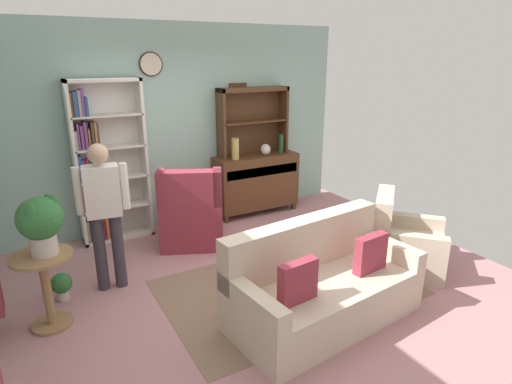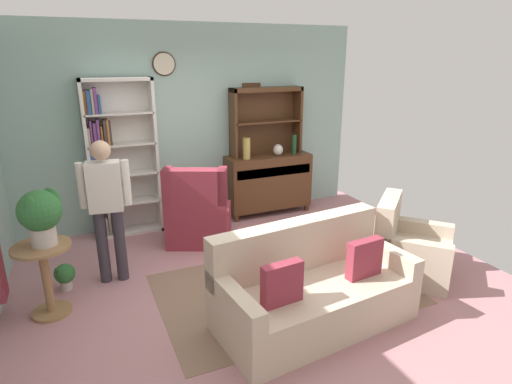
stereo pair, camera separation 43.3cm
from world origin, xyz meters
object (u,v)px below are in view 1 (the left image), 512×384
Objects in this scene: sideboard_hutch at (252,112)px; wingback_chair at (192,217)px; vase_tall at (235,149)px; bookshelf at (104,166)px; plant_stand at (46,283)px; coffee_table at (282,246)px; couch_floral at (321,287)px; potted_plant_large at (41,221)px; book_stack at (269,237)px; armchair_floral at (404,244)px; sideboard at (256,181)px; potted_plant_small at (61,285)px; bottle_wine at (281,144)px; person_reading at (104,207)px; vase_round at (266,150)px.

sideboard_hutch is 1.91m from wingback_chair.
vase_tall is 0.29× the size of wingback_chair.
vase_tall is (1.81, -0.16, 0.06)m from bookshelf.
plant_stand reaches higher than coffee_table.
wingback_chair is (-0.46, 2.11, 0.07)m from couch_floral.
book_stack is at bearing -4.48° from potted_plant_large.
vase_tall is 2.67m from armchair_floral.
sideboard is 4.48× the size of potted_plant_small.
coffee_table is at bearing -5.83° from plant_stand.
potted_plant_large is 2.26m from book_stack.
bookshelf reaches higher than bottle_wine.
sideboard reaches higher than plant_stand.
book_stack is (-0.47, -1.73, -0.62)m from vase_tall.
book_stack is at bearing -4.21° from plant_stand.
person_reading reaches higher than coffee_table.
vase_tall is at bearing 179.34° from bottle_wine.
vase_tall reaches higher than armchair_floral.
sideboard is 2.00m from book_stack.
bookshelf is 1.62× the size of sideboard.
vase_round is at bearing 1.49° from vase_tall.
sideboard_hutch is (2.20, 0.03, 0.54)m from bookshelf.
sideboard is 2.77m from person_reading.
coffee_table is 5.13× the size of book_stack.
sideboard reaches higher than book_stack.
sideboard is 0.69m from vase_tall.
couch_floral is 2.29m from person_reading.
vase_round is 2.12m from coffee_table.
potted_plant_small is at bearing -155.64° from vase_tall.
bookshelf is at bearing 126.77° from coffee_table.
bottle_wine is at bearing -0.66° from vase_tall.
vase_tall is at bearing -178.51° from vase_round.
armchair_floral is at bearing -67.38° from vase_tall.
sideboard_hutch is at bearing 69.96° from coffee_table.
sideboard is at bearing 68.90° from coffee_table.
couch_floral is at bearing -167.72° from armchair_floral.
person_reading is at bearing -155.78° from vase_round.
sideboard reaches higher than coffee_table.
wingback_chair is at bearing 102.33° from couch_floral.
couch_floral is 2.64× the size of plant_stand.
armchair_floral is 3.78m from potted_plant_large.
vase_round is at bearing -3.67° from bookshelf.
armchair_floral is 3.73× the size of potted_plant_small.
vase_tall reaches higher than vase_round.
wingback_chair is 0.67× the size of person_reading.
armchair_floral is at bearing -22.50° from coffee_table.
person_reading is at bearing 159.91° from book_stack.
wingback_chair is (-1.31, -0.75, -1.18)m from sideboard_hutch.
person_reading is at bearing 158.36° from armchair_floral.
bookshelf is 12.35× the size of vase_round.
couch_floral is at bearing -114.94° from bottle_wine.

